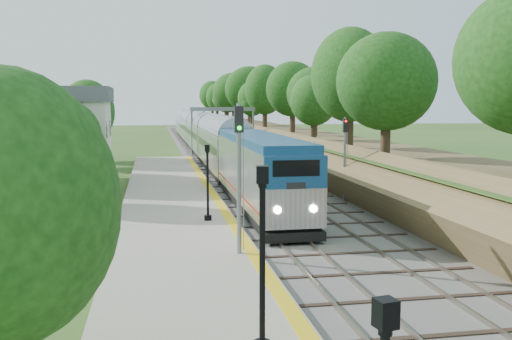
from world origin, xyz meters
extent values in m
plane|color=#2D4C19|center=(0.00, 0.00, 0.00)|extent=(320.00, 320.00, 0.00)
cube|color=#4C4944|center=(2.00, 60.00, 0.06)|extent=(9.50, 170.00, 0.12)
cube|color=gray|center=(-0.72, 60.00, 0.20)|extent=(0.08, 170.00, 0.16)
cube|color=gray|center=(0.72, 60.00, 0.20)|extent=(0.08, 170.00, 0.16)
cube|color=gray|center=(3.28, 60.00, 0.20)|extent=(0.08, 170.00, 0.16)
cube|color=gray|center=(4.72, 60.00, 0.20)|extent=(0.08, 170.00, 0.16)
cube|color=gray|center=(-5.20, 16.00, 0.19)|extent=(6.40, 68.00, 0.38)
cube|color=gold|center=(-2.35, 16.00, 0.39)|extent=(0.55, 68.00, 0.01)
cube|color=brown|center=(11.50, 60.00, 1.50)|extent=(9.00, 170.00, 3.00)
cube|color=brown|center=(7.60, 60.00, 1.30)|extent=(4.47, 170.00, 4.54)
cylinder|color=#332316|center=(10.00, 10.00, 4.31)|extent=(0.60, 0.60, 2.62)
sphere|color=#14380F|center=(10.00, 10.00, 7.88)|extent=(5.70, 5.70, 5.70)
cylinder|color=#332316|center=(10.00, 60.00, 4.31)|extent=(0.60, 0.60, 2.62)
sphere|color=#14380F|center=(10.00, 60.00, 7.88)|extent=(5.70, 5.70, 5.70)
cylinder|color=#332316|center=(10.00, 110.00, 4.31)|extent=(0.60, 0.60, 2.62)
sphere|color=#14380F|center=(10.00, 110.00, 7.88)|extent=(5.70, 5.70, 5.70)
cube|color=silver|center=(-14.00, 30.00, 3.40)|extent=(8.00, 6.00, 6.80)
cube|color=#515459|center=(-14.00, 30.00, 7.40)|extent=(8.60, 6.60, 1.20)
cube|color=black|center=(-9.99, 28.20, 1.80)|extent=(0.05, 1.10, 1.30)
cube|color=black|center=(-9.99, 31.80, 1.80)|extent=(0.05, 1.10, 1.30)
cube|color=black|center=(-9.99, 28.20, 4.60)|extent=(0.05, 1.10, 1.30)
cube|color=black|center=(-9.99, 31.80, 4.60)|extent=(0.05, 1.10, 1.30)
cylinder|color=slate|center=(-1.50, 55.00, 3.10)|extent=(0.24, 0.24, 6.20)
cylinder|color=slate|center=(6.50, 55.00, 3.10)|extent=(0.24, 0.24, 6.20)
cube|color=slate|center=(2.50, 55.00, 5.95)|extent=(8.40, 0.25, 0.50)
cube|color=black|center=(0.00, 54.85, 5.20)|extent=(0.30, 0.20, 0.90)
cube|color=black|center=(4.00, 54.85, 5.20)|extent=(0.30, 0.20, 0.90)
sphere|color=#14380F|center=(-9.50, -6.00, 4.55)|extent=(5.32, 5.32, 5.32)
cylinder|color=#332316|center=(-12.00, 26.00, 1.22)|extent=(0.60, 0.60, 2.45)
sphere|color=#14380F|center=(-12.00, 26.00, 4.55)|extent=(5.32, 5.32, 5.32)
cylinder|color=#332316|center=(-12.00, 42.00, 1.22)|extent=(0.60, 0.60, 2.45)
sphere|color=#14380F|center=(-12.00, 42.00, 4.55)|extent=(5.32, 5.32, 5.32)
cube|color=black|center=(0.00, 15.82, 0.58)|extent=(2.77, 17.33, 0.60)
cube|color=#B7BAC1|center=(0.00, 15.82, 2.59)|extent=(3.01, 18.05, 3.41)
cube|color=navy|center=(0.00, 15.82, 4.51)|extent=(2.89, 17.33, 0.44)
cube|color=navy|center=(0.00, 6.76, 3.54)|extent=(2.98, 0.10, 1.50)
cube|color=black|center=(0.00, 6.72, 3.74)|extent=(2.21, 0.06, 0.75)
cube|color=maroon|center=(0.00, 15.82, 1.43)|extent=(3.03, 17.69, 0.10)
cube|color=#B7BAC1|center=(0.00, 35.47, 2.24)|extent=(3.01, 20.05, 3.91)
cube|color=#B7BAC1|center=(0.00, 56.12, 2.24)|extent=(3.01, 20.05, 3.91)
cube|color=#B7BAC1|center=(0.00, 76.78, 2.24)|extent=(3.01, 20.05, 3.91)
cube|color=#B7BAC1|center=(0.00, 97.43, 2.24)|extent=(3.01, 20.05, 3.91)
cube|color=black|center=(-3.66, -12.07, 4.16)|extent=(0.29, 0.29, 0.36)
cube|color=silver|center=(-3.66, -12.07, 4.16)|extent=(0.21, 0.21, 0.27)
cylinder|color=black|center=(-3.78, -4.77, 2.64)|extent=(0.15, 0.15, 4.20)
cube|color=black|center=(-3.78, -4.77, 4.95)|extent=(0.35, 0.35, 0.43)
cube|color=silver|center=(-3.78, -4.77, 4.95)|extent=(0.25, 0.25, 0.32)
cylinder|color=black|center=(-3.55, 12.04, 0.52)|extent=(0.41, 0.41, 0.28)
cylinder|color=black|center=(-3.55, 12.04, 2.32)|extent=(0.13, 0.13, 3.60)
cube|color=black|center=(-3.55, 12.04, 4.31)|extent=(0.30, 0.30, 0.37)
cube|color=silver|center=(-3.55, 12.04, 4.31)|extent=(0.21, 0.21, 0.28)
cylinder|color=slate|center=(-2.90, 4.96, 3.53)|extent=(0.20, 0.20, 6.29)
cube|color=black|center=(-2.90, 4.96, 6.02)|extent=(0.37, 0.24, 1.09)
cylinder|color=#0CE526|center=(-2.90, 4.82, 6.02)|extent=(0.17, 0.07, 0.17)
cylinder|color=slate|center=(6.20, 17.96, 2.94)|extent=(0.16, 0.16, 5.64)
cube|color=black|center=(6.20, 17.96, 5.22)|extent=(0.31, 0.20, 0.91)
cylinder|color=#FF0C0C|center=(6.20, 17.84, 5.22)|extent=(0.15, 0.05, 0.15)
camera|label=1|loc=(-6.38, -18.30, 6.68)|focal=40.00mm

